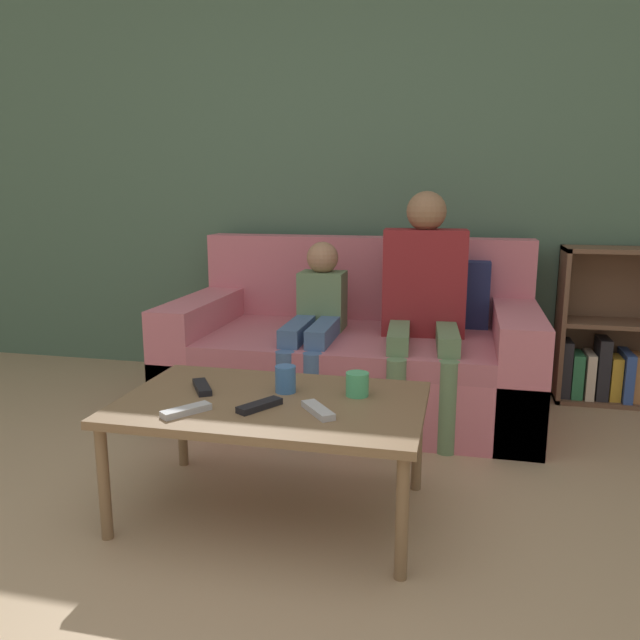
# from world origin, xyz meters

# --- Properties ---
(wall_back) EXTENTS (12.00, 0.06, 2.60)m
(wall_back) POSITION_xyz_m (0.00, 2.60, 1.30)
(wall_back) COLOR #4C6B56
(wall_back) RESTS_ON ground_plane
(couch) EXTENTS (1.88, 1.00, 0.89)m
(couch) POSITION_xyz_m (0.10, 2.03, 0.29)
(couch) COLOR #D1707F
(couch) RESTS_ON ground_plane
(bookshelf) EXTENTS (0.63, 0.28, 0.86)m
(bookshelf) POSITION_xyz_m (1.46, 2.44, 0.34)
(bookshelf) COLOR brown
(bookshelf) RESTS_ON ground_plane
(coffee_table) EXTENTS (1.07, 0.67, 0.43)m
(coffee_table) POSITION_xyz_m (0.01, 0.82, 0.39)
(coffee_table) COLOR brown
(coffee_table) RESTS_ON ground_plane
(person_adult) EXTENTS (0.43, 0.69, 1.15)m
(person_adult) POSITION_xyz_m (0.46, 1.93, 0.66)
(person_adult) COLOR #66845B
(person_adult) RESTS_ON ground_plane
(person_child) EXTENTS (0.24, 0.67, 0.89)m
(person_child) POSITION_xyz_m (-0.07, 1.86, 0.51)
(person_child) COLOR #476693
(person_child) RESTS_ON ground_plane
(cup_near) EXTENTS (0.08, 0.08, 0.09)m
(cup_near) POSITION_xyz_m (0.30, 0.94, 0.47)
(cup_near) COLOR #4CB77A
(cup_near) RESTS_ON coffee_table
(cup_far) EXTENTS (0.08, 0.08, 0.10)m
(cup_far) POSITION_xyz_m (0.04, 0.92, 0.48)
(cup_far) COLOR #3D70B2
(cup_far) RESTS_ON coffee_table
(tv_remote_0) EXTENTS (0.13, 0.17, 0.02)m
(tv_remote_0) POSITION_xyz_m (-0.27, 0.87, 0.44)
(tv_remote_0) COLOR black
(tv_remote_0) RESTS_ON coffee_table
(tv_remote_1) EXTENTS (0.14, 0.16, 0.02)m
(tv_remote_1) POSITION_xyz_m (0.20, 0.73, 0.44)
(tv_remote_1) COLOR #B7B7BC
(tv_remote_1) RESTS_ON coffee_table
(tv_remote_2) EXTENTS (0.14, 0.17, 0.02)m
(tv_remote_2) POSITION_xyz_m (-0.22, 0.63, 0.44)
(tv_remote_2) COLOR #B7B7BC
(tv_remote_2) RESTS_ON coffee_table
(tv_remote_3) EXTENTS (0.13, 0.17, 0.02)m
(tv_remote_3) POSITION_xyz_m (-0.00, 0.73, 0.44)
(tv_remote_3) COLOR black
(tv_remote_3) RESTS_ON coffee_table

